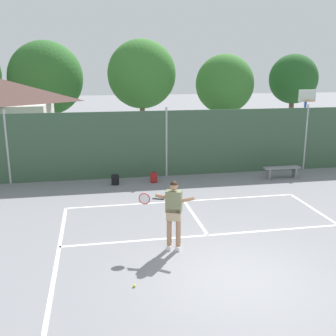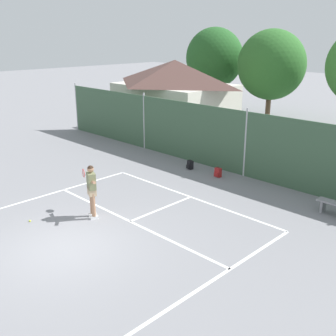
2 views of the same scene
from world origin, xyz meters
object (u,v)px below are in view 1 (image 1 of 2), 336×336
object	(u,v)px
tennis_player	(173,209)
backpack_red	(154,178)
basketball_hoop	(305,115)
backpack_black	(115,180)
tennis_ball	(134,286)
courtside_bench	(282,170)

from	to	relation	value
tennis_player	backpack_red	distance (m)	6.34
basketball_hoop	backpack_black	world-z (taller)	basketball_hoop
tennis_player	tennis_ball	distance (m)	2.34
tennis_player	backpack_red	size ratio (longest dim) A/B	4.01
tennis_ball	backpack_red	world-z (taller)	backpack_red
tennis_player	tennis_ball	world-z (taller)	tennis_player
tennis_ball	tennis_player	bearing A→B (deg)	54.60
backpack_black	courtside_bench	distance (m)	7.10
tennis_player	courtside_bench	world-z (taller)	tennis_player
basketball_hoop	tennis_ball	size ratio (longest dim) A/B	53.79
backpack_black	basketball_hoop	bearing A→B (deg)	15.91
tennis_ball	courtside_bench	world-z (taller)	courtside_bench
backpack_black	courtside_bench	size ratio (longest dim) A/B	0.29
backpack_black	tennis_ball	bearing A→B (deg)	-90.35
basketball_hoop	tennis_player	world-z (taller)	basketball_hoop
tennis_ball	backpack_red	xyz separation A→B (m)	(1.64, 7.95, 0.16)
backpack_red	courtside_bench	bearing A→B (deg)	-3.46
basketball_hoop	courtside_bench	xyz separation A→B (m)	(-2.60, -3.05, -1.95)
tennis_player	backpack_red	xyz separation A→B (m)	(0.44, 6.26, -0.92)
courtside_bench	backpack_red	bearing A→B (deg)	176.54
tennis_player	courtside_bench	bearing A→B (deg)	44.95
basketball_hoop	backpack_black	bearing A→B (deg)	-164.09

